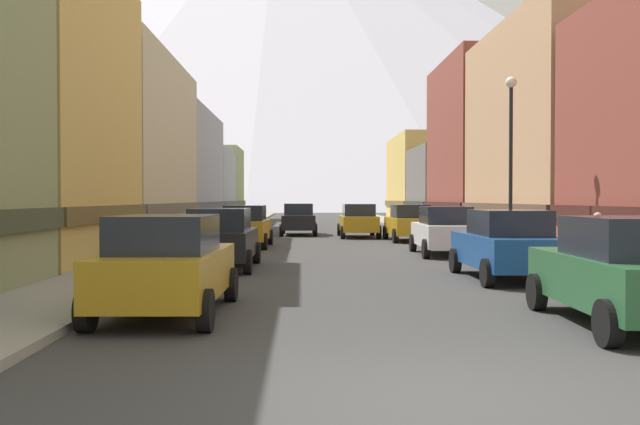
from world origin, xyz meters
TOP-DOWN VIEW (x-y plane):
  - ground_plane at (0.00, 0.00)m, footprint 400.00×400.00m
  - sidewalk_left at (-6.25, 35.00)m, footprint 2.50×100.00m
  - sidewalk_right at (6.25, 35.00)m, footprint 2.50×100.00m
  - storefront_left_2 at (-12.29, 26.97)m, footprint 9.88×13.87m
  - storefront_left_3 at (-10.87, 40.84)m, footprint 7.04×13.84m
  - storefront_left_4 at (-12.24, 53.23)m, footprint 9.78×10.61m
  - storefront_left_5 at (-10.80, 62.99)m, footprint 6.90×8.62m
  - storefront_right_2 at (11.94, 24.49)m, footprint 9.17×13.25m
  - storefront_right_3 at (11.75, 37.27)m, footprint 8.80×11.37m
  - storefront_right_4 at (10.81, 48.16)m, footprint 6.91×9.64m
  - storefront_right_5 at (11.33, 60.09)m, footprint 7.95×13.48m
  - car_left_0 at (-3.80, 5.31)m, footprint 2.14×4.44m
  - car_left_1 at (-3.80, 13.61)m, footprint 2.11×4.42m
  - car_left_2 at (-3.80, 22.76)m, footprint 2.16×4.45m
  - car_right_0 at (3.80, 3.98)m, footprint 2.19×4.46m
  - car_right_1 at (3.80, 10.63)m, footprint 2.10×4.42m
  - car_right_2 at (3.80, 18.42)m, footprint 2.14×4.44m
  - car_right_3 at (3.80, 26.86)m, footprint 2.13×4.43m
  - car_driving_0 at (1.60, 30.31)m, footprint 2.06×4.40m
  - car_driving_1 at (-1.60, 32.86)m, footprint 2.06×4.40m
  - potted_plant_0 at (7.00, 18.48)m, footprint 0.47×0.47m
  - potted_plant_1 at (-7.00, 16.49)m, footprint 0.57×0.57m
  - pedestrian_0 at (6.25, 10.86)m, footprint 0.36×0.36m
  - streetlamp_right at (5.35, 15.47)m, footprint 0.36×0.36m
  - mountain_backdrop at (-9.50, 260.00)m, footprint 333.19×333.19m

SIDE VIEW (x-z plane):
  - ground_plane at x=0.00m, z-range 0.00..0.00m
  - sidewalk_left at x=-6.25m, z-range 0.00..0.15m
  - sidewalk_right at x=6.25m, z-range 0.00..0.15m
  - potted_plant_0 at x=7.00m, z-range 0.16..0.91m
  - potted_plant_1 at x=-7.00m, z-range 0.20..1.08m
  - pedestrian_0 at x=6.25m, z-range 0.08..1.65m
  - car_left_0 at x=-3.80m, z-range 0.01..1.79m
  - car_left_1 at x=-3.80m, z-range 0.01..1.79m
  - car_left_2 at x=-3.80m, z-range 0.01..1.79m
  - car_right_0 at x=3.80m, z-range 0.01..1.79m
  - car_right_1 at x=3.80m, z-range 0.01..1.79m
  - car_right_2 at x=3.80m, z-range 0.01..1.79m
  - car_right_3 at x=3.80m, z-range 0.01..1.79m
  - car_driving_0 at x=1.60m, z-range 0.01..1.79m
  - car_driving_1 at x=-1.60m, z-range 0.01..1.79m
  - storefront_right_4 at x=10.81m, z-range -0.11..6.01m
  - storefront_left_4 at x=-12.24m, z-range -0.12..6.10m
  - storefront_left_5 at x=-10.80m, z-range -0.13..6.94m
  - storefront_left_3 at x=-10.87m, z-range -0.15..7.77m
  - storefront_right_5 at x=11.33m, z-range -0.15..7.87m
  - streetlamp_right at x=5.35m, z-range 1.06..6.92m
  - storefront_left_2 at x=-12.29m, z-range -0.16..8.67m
  - storefront_right_2 at x=11.94m, z-range -0.17..9.83m
  - storefront_right_3 at x=11.75m, z-range -0.17..10.61m
  - mountain_backdrop at x=-9.50m, z-range 0.00..121.48m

